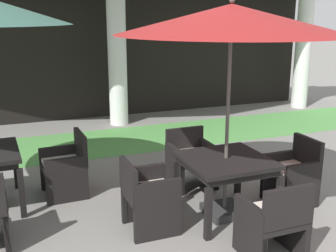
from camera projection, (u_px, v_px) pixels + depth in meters
lawn_strip at (136, 139)px, 8.34m from camera, size 12.84×1.80×0.01m
patio_chair_near_foreground_east at (66, 167)px, 5.71m from camera, size 0.58×0.63×0.86m
patio_table_mid_left at (226, 166)px, 5.04m from camera, size 1.00×1.00×0.74m
patio_umbrella_mid_left at (231, 21)px, 4.61m from camera, size 2.61×2.61×2.57m
patio_chair_mid_left_east at (293, 173)px, 5.46m from camera, size 0.55×0.56×0.86m
patio_chair_mid_left_north at (191, 159)px, 6.01m from camera, size 0.61×0.58×0.80m
patio_chair_mid_left_south at (274, 221)px, 4.21m from camera, size 0.58×0.54×0.84m
patio_chair_mid_left_west at (147, 196)px, 4.75m from camera, size 0.55×0.56×0.84m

